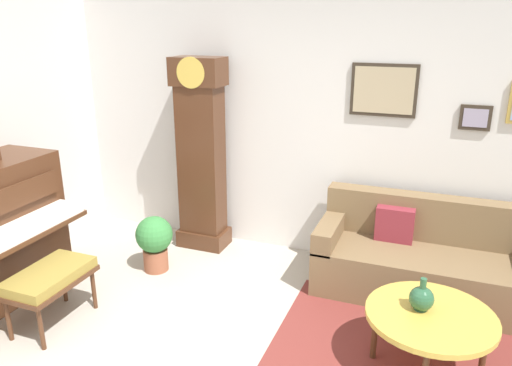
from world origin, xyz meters
The scene contains 8 objects.
wall_back centered at (0.02, 2.40, 1.40)m, with size 5.30×0.13×2.80m.
area_rug centered at (1.29, 0.98, 0.00)m, with size 2.10×1.50×0.01m, color maroon.
piano_bench centered at (-1.49, 0.32, 0.41)m, with size 0.42×0.70×0.48m.
grandfather_clock centered at (-1.03, 2.09, 0.96)m, with size 0.52×0.34×2.03m.
couch centered at (1.28, 1.92, 0.31)m, with size 1.90×0.80×0.84m.
coffee_table centered at (1.36, 0.81, 0.43)m, with size 0.88×0.88×0.46m.
green_jug centered at (1.29, 0.84, 0.54)m, with size 0.17×0.17×0.24m.
potted_plant centered at (-1.21, 1.40, 0.32)m, with size 0.36×0.36×0.56m.
Camera 1 is at (1.28, -2.31, 2.36)m, focal length 34.36 mm.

